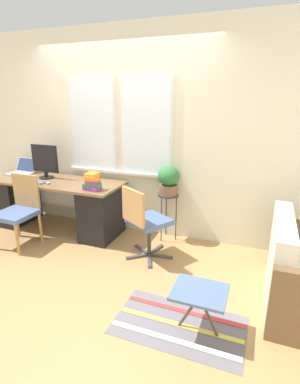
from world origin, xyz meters
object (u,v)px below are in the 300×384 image
Objects in this scene: mouse at (48,183)px; desk_chair_wooden at (19,209)px; keyboard at (34,181)px; monitor at (45,162)px; office_chair_swivel at (145,221)px; laptop at (22,171)px; folding_stool at (200,294)px; potted_plant at (169,179)px; plant_stand at (168,200)px; book_stack at (92,182)px.

mouse is 0.08× the size of desk_chair_wooden.
keyboard is 0.46m from desk_chair_wooden.
monitor is 0.53× the size of desk_chair_wooden.
monitor reaches higher than office_chair_swivel.
laptop is 1.00× the size of keyboard.
laptop is 2.24m from office_chair_swivel.
desk_chair_wooden is at bearing 164.27° from folding_stool.
folding_stool is (0.76, -1.51, -0.47)m from potted_plant.
desk_chair_wooden reaches higher than plant_stand.
plant_stand is (0.84, 0.46, -0.27)m from book_stack.
monitor is 0.33m from keyboard.
office_chair_swivel is 0.68m from potted_plant.
desk_chair_wooden reaches higher than office_chair_swivel.
plant_stand is at bearing 3.34° from laptop.
mouse is 1.60m from potted_plant.
laptop reaches higher than keyboard.
mouse is 0.08× the size of office_chair_swivel.
book_stack is at bearing -1.18° from mouse.
mouse is at bearing 178.82° from book_stack.
keyboard is 0.94m from book_stack.
keyboard is at bearing 97.65° from desk_chair_wooden.
monitor reaches higher than desk_chair_wooden.
monitor is at bearing 18.55° from office_chair_swivel.
book_stack is 0.96m from potted_plant.
office_chair_swivel is (1.68, -0.15, -0.26)m from keyboard.
keyboard is at bearing 156.93° from folding_stool.
plant_stand is at bearing 25.99° from desk_chair_wooden.
monitor reaches higher than keyboard.
potted_plant is at bearing 0.00° from plant_stand.
office_chair_swivel is 1.40× the size of plant_stand.
laptop is 5.08× the size of mouse.
laptop is at bearing 157.02° from mouse.
mouse reaches higher than keyboard.
folding_stool is at bearing -14.92° from desk_chair_wooden.
plant_stand is (2.27, 0.13, -0.22)m from laptop.
monitor is at bearing 94.34° from desk_chair_wooden.
laptop is 0.40× the size of office_chair_swivel.
keyboard is at bearing -91.76° from monitor.
potted_plant is (0.09, 0.58, 0.35)m from office_chair_swivel.
monitor is 2.03× the size of book_stack.
keyboard is at bearing 177.07° from mouse.
office_chair_swivel reaches higher than folding_stool.
folding_stool is at bearing -63.40° from potted_plant.
mouse is 0.70m from book_stack.
keyboard is 2.78m from folding_stool.
mouse is 0.49m from desk_chair_wooden.
plant_stand is (1.77, 0.43, -0.18)m from keyboard.
mouse is (0.74, -0.31, -0.03)m from laptop.
desk_chair_wooden is 1.41× the size of plant_stand.
laptop is 2.29m from plant_stand.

